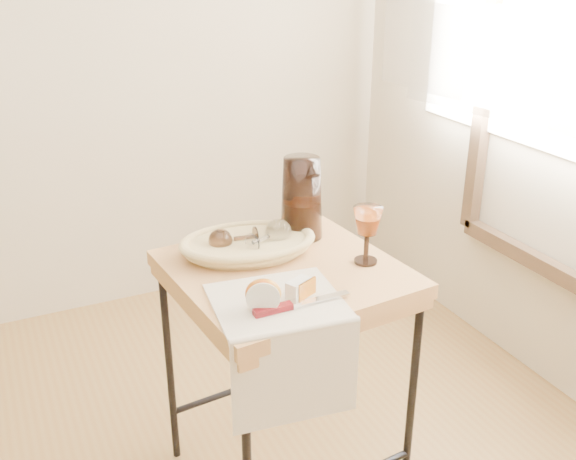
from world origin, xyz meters
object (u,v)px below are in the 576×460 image
apple_half (263,294)px  table_knife (298,302)px  tea_towel (277,302)px  side_table (285,379)px  bread_basket (248,246)px  pitcher (302,198)px  goblet_lying_b (267,237)px  goblet_lying_a (236,239)px  wine_goblet (367,235)px

apple_half → table_knife: apple_half is taller
table_knife → tea_towel: bearing=127.2°
side_table → tea_towel: bearing=-120.8°
bread_basket → side_table: bearing=-54.9°
tea_towel → bread_basket: bearing=88.6°
tea_towel → side_table: bearing=66.1°
tea_towel → table_knife: bearing=-45.7°
tea_towel → pitcher: bearing=62.0°
bread_basket → pitcher: (0.20, 0.05, 0.10)m
side_table → goblet_lying_b: bearing=94.4°
goblet_lying_a → goblet_lying_b: bearing=163.5°
tea_towel → goblet_lying_b: 0.30m
goblet_lying_b → wine_goblet: wine_goblet is taller
wine_goblet → goblet_lying_b: bearing=142.0°
tea_towel → goblet_lying_b: goblet_lying_b is taller
side_table → bread_basket: bread_basket is taller
bread_basket → apple_half: (-0.09, -0.32, 0.02)m
goblet_lying_a → pitcher: pitcher is taller
goblet_lying_a → wine_goblet: 0.38m
table_knife → apple_half: bearing=162.8°
goblet_lying_a → apple_half: apple_half is taller
bread_basket → goblet_lying_b: goblet_lying_b is taller
apple_half → pitcher: bearing=76.3°
goblet_lying_b → apple_half: (-0.14, -0.30, -0.00)m
goblet_lying_a → apple_half: 0.34m
apple_half → table_knife: (0.08, -0.03, -0.03)m
side_table → wine_goblet: bearing=-18.6°
goblet_lying_a → table_knife: size_ratio=0.45×
side_table → apple_half: 0.49m
pitcher → goblet_lying_b: bearing=-148.0°
goblet_lying_a → pitcher: size_ratio=0.39×
tea_towel → bread_basket: 0.30m
side_table → goblet_lying_a: (-0.09, 0.14, 0.43)m
tea_towel → bread_basket: (0.04, 0.30, 0.02)m
goblet_lying_a → apple_half: size_ratio=1.28×
side_table → table_knife: (-0.07, -0.22, 0.40)m
pitcher → table_knife: (-0.20, -0.39, -0.11)m
pitcher → apple_half: size_ratio=3.25×
side_table → goblet_lying_b: 0.45m
bread_basket → table_knife: bread_basket is taller
wine_goblet → table_knife: size_ratio=0.66×
wine_goblet → bread_basket: bearing=144.7°
goblet_lying_b → pitcher: (0.14, 0.07, 0.07)m
bread_basket → goblet_lying_a: bearing=162.5°
pitcher → side_table: bearing=-121.9°
goblet_lying_b → pitcher: bearing=4.7°
table_knife → goblet_lying_b: bearing=79.4°
goblet_lying_b → apple_half: bearing=-136.2°
apple_half → side_table: bearing=76.8°
side_table → pitcher: (0.14, 0.17, 0.51)m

